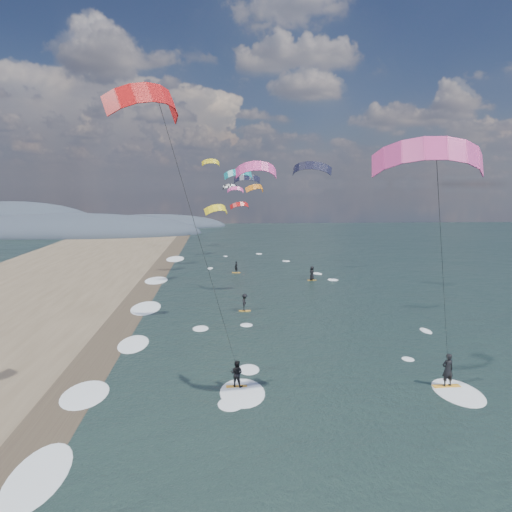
{
  "coord_description": "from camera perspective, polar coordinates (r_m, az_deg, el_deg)",
  "views": [
    {
      "loc": [
        -3.36,
        -21.51,
        11.85
      ],
      "look_at": [
        -1.0,
        12.0,
        7.0
      ],
      "focal_mm": 35.0,
      "sensor_mm": 36.0,
      "label": 1
    }
  ],
  "objects": [
    {
      "name": "wet_sand_strip",
      "position": [
        34.75,
        -18.59,
        -12.16
      ],
      "size": [
        3.0,
        240.0,
        0.0
      ],
      "primitive_type": "cube",
      "color": "#382D23",
      "rests_on": "ground"
    },
    {
      "name": "ground",
      "position": [
        24.79,
        4.55,
        -20.37
      ],
      "size": [
        260.0,
        260.0,
        0.0
      ],
      "primitive_type": "plane",
      "color": "black",
      "rests_on": "ground"
    },
    {
      "name": "coastal_hills",
      "position": [
        136.37,
        -21.75,
        2.65
      ],
      "size": [
        80.0,
        41.0,
        15.0
      ],
      "color": "#3D4756",
      "rests_on": "ground"
    },
    {
      "name": "kitesurfer_near_b",
      "position": [
        23.81,
        -7.63,
        5.37
      ],
      "size": [
        6.91,
        9.07,
        16.51
      ],
      "color": "gold",
      "rests_on": "ground"
    },
    {
      "name": "shoreline_surf",
      "position": [
        38.87,
        -15.09,
        -9.83
      ],
      "size": [
        2.4,
        79.4,
        0.11
      ],
      "color": "white",
      "rests_on": "ground"
    },
    {
      "name": "bg_kite_field",
      "position": [
        74.66,
        -1.38,
        8.39
      ],
      "size": [
        13.98,
        73.76,
        9.0
      ],
      "color": "#D83F8C",
      "rests_on": "ground"
    },
    {
      "name": "far_kitesurfers",
      "position": [
        55.73,
        1.83,
        -3.18
      ],
      "size": [
        10.33,
        21.45,
        1.78
      ],
      "color": "gold",
      "rests_on": "ground"
    },
    {
      "name": "kitesurfer_near_a",
      "position": [
        24.22,
        20.28,
        6.01
      ],
      "size": [
        8.18,
        8.82,
        14.43
      ],
      "color": "gold",
      "rests_on": "ground"
    }
  ]
}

